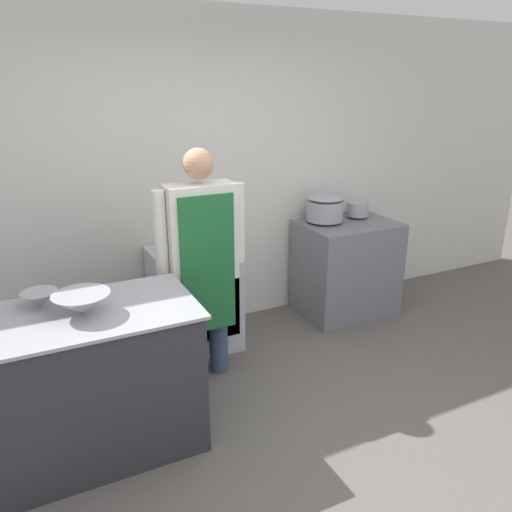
% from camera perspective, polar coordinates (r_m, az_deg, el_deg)
% --- Properties ---
extents(ground_plane, '(14.00, 14.00, 0.00)m').
position_cam_1_polar(ground_plane, '(3.15, 8.42, -23.23)').
color(ground_plane, '#5B5651').
extents(wall_back, '(8.00, 0.05, 2.70)m').
position_cam_1_polar(wall_back, '(4.29, -6.89, 8.86)').
color(wall_back, silver).
rests_on(wall_back, ground_plane).
extents(prep_counter, '(1.24, 0.73, 0.91)m').
position_cam_1_polar(prep_counter, '(3.17, -18.15, -13.48)').
color(prep_counter, '#2D2D33').
rests_on(prep_counter, ground_plane).
extents(stove, '(0.87, 0.63, 0.91)m').
position_cam_1_polar(stove, '(4.80, 10.27, -1.35)').
color(stove, slate).
rests_on(stove, ground_plane).
extents(fridge_unit, '(0.65, 0.61, 0.83)m').
position_cam_1_polar(fridge_unit, '(4.19, -7.03, -4.84)').
color(fridge_unit, silver).
rests_on(fridge_unit, ground_plane).
extents(person_cook, '(0.66, 0.24, 1.71)m').
position_cam_1_polar(person_cook, '(3.53, -6.18, 0.31)').
color(person_cook, '#38476B').
rests_on(person_cook, ground_plane).
extents(mixing_bowl, '(0.31, 0.31, 0.12)m').
position_cam_1_polar(mixing_bowl, '(2.90, -19.26, -5.21)').
color(mixing_bowl, '#9EA0A8').
rests_on(mixing_bowl, prep_counter).
extents(small_bowl, '(0.20, 0.20, 0.09)m').
position_cam_1_polar(small_bowl, '(3.10, -23.47, -4.52)').
color(small_bowl, '#9EA0A8').
rests_on(small_bowl, prep_counter).
extents(stock_pot, '(0.34, 0.34, 0.24)m').
position_cam_1_polar(stock_pot, '(4.61, 7.91, 5.52)').
color(stock_pot, '#9EA0A8').
rests_on(stock_pot, stove).
extents(sauce_pot, '(0.20, 0.20, 0.13)m').
position_cam_1_polar(sauce_pot, '(4.83, 11.53, 5.30)').
color(sauce_pot, '#9EA0A8').
rests_on(sauce_pot, stove).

